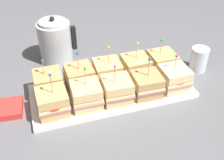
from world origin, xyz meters
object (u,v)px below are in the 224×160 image
at_px(drinking_glass, 199,59).
at_px(sandwich_front_far_left, 53,102).
at_px(sandwich_front_center, 116,90).
at_px(sandwich_back_far_right, 162,63).
at_px(sandwich_back_center, 108,72).
at_px(sandwich_front_far_right, 174,78).
at_px(sandwich_front_right, 147,84).
at_px(serving_platter, 112,91).
at_px(sandwich_back_left, 79,77).
at_px(sandwich_back_far_left, 49,83).
at_px(sandwich_front_left, 86,95).
at_px(kettle_steel, 55,41).
at_px(sandwich_back_right, 135,67).
at_px(napkin_stack, 8,109).

bearing_deg(drinking_glass, sandwich_front_far_left, -170.89).
distance_m(sandwich_front_center, sandwich_back_far_right, 0.26).
bearing_deg(sandwich_front_center, sandwich_back_center, 88.21).
height_order(sandwich_front_far_left, sandwich_back_far_right, sandwich_front_far_left).
bearing_deg(sandwich_front_far_right, sandwich_front_right, -178.90).
distance_m(serving_platter, sandwich_back_left, 0.14).
height_order(sandwich_front_center, sandwich_back_center, same).
relative_size(sandwich_back_far_left, sandwich_back_far_right, 0.96).
distance_m(sandwich_back_center, sandwich_back_far_right, 0.23).
bearing_deg(sandwich_back_far_right, sandwich_back_center, 178.68).
relative_size(serving_platter, sandwich_front_right, 3.92).
bearing_deg(sandwich_front_right, serving_platter, 152.70).
height_order(sandwich_front_left, kettle_steel, kettle_steel).
xyz_separation_m(sandwich_front_center, sandwich_back_left, (-0.11, 0.12, 0.00)).
xyz_separation_m(sandwich_back_left, drinking_glass, (0.51, -0.01, -0.01)).
relative_size(sandwich_front_right, sandwich_back_right, 1.00).
bearing_deg(sandwich_back_right, sandwich_front_center, -135.74).
bearing_deg(sandwich_back_far_left, sandwich_front_far_left, -90.42).
distance_m(sandwich_back_left, sandwich_back_center, 0.11).
bearing_deg(sandwich_front_far_right, sandwich_back_far_left, 165.63).
relative_size(sandwich_front_left, sandwich_front_far_right, 1.07).
distance_m(drinking_glass, napkin_stack, 0.79).
height_order(sandwich_back_left, napkin_stack, sandwich_back_left).
bearing_deg(drinking_glass, sandwich_front_center, -165.61).
height_order(sandwich_front_center, sandwich_front_far_right, sandwich_front_center).
relative_size(sandwich_front_far_right, drinking_glass, 1.41).
height_order(sandwich_front_center, kettle_steel, kettle_steel).
bearing_deg(serving_platter, sandwich_back_far_left, 165.34).
xyz_separation_m(sandwich_back_far_left, kettle_steel, (0.07, 0.25, 0.03)).
distance_m(sandwich_back_right, drinking_glass, 0.28).
bearing_deg(drinking_glass, kettle_steel, 155.12).
distance_m(sandwich_back_right, sandwich_back_far_right, 0.12).
bearing_deg(kettle_steel, sandwich_front_center, -66.05).
xyz_separation_m(sandwich_front_far_right, kettle_steel, (-0.39, 0.36, 0.03)).
relative_size(sandwich_front_left, sandwich_back_left, 0.99).
height_order(sandwich_front_right, sandwich_back_far_right, sandwich_front_right).
bearing_deg(napkin_stack, drinking_glass, 2.13).
bearing_deg(sandwich_front_right, sandwich_front_center, 179.80).
xyz_separation_m(sandwich_front_center, sandwich_back_center, (0.00, 0.12, 0.00)).
distance_m(sandwich_back_right, kettle_steel, 0.38).
relative_size(sandwich_front_far_left, sandwich_back_center, 1.05).
distance_m(sandwich_back_right, napkin_stack, 0.51).
bearing_deg(sandwich_front_far_right, sandwich_back_left, 161.46).
relative_size(sandwich_front_center, sandwich_back_far_left, 1.08).
xyz_separation_m(sandwich_back_center, napkin_stack, (-0.39, -0.04, -0.05)).
relative_size(serving_platter, sandwich_back_far_left, 4.26).
distance_m(sandwich_front_far_left, kettle_steel, 0.37).
height_order(sandwich_front_far_right, drinking_glass, sandwich_front_far_right).
xyz_separation_m(sandwich_front_left, napkin_stack, (-0.28, 0.07, -0.05)).
relative_size(sandwich_back_left, napkin_stack, 1.40).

